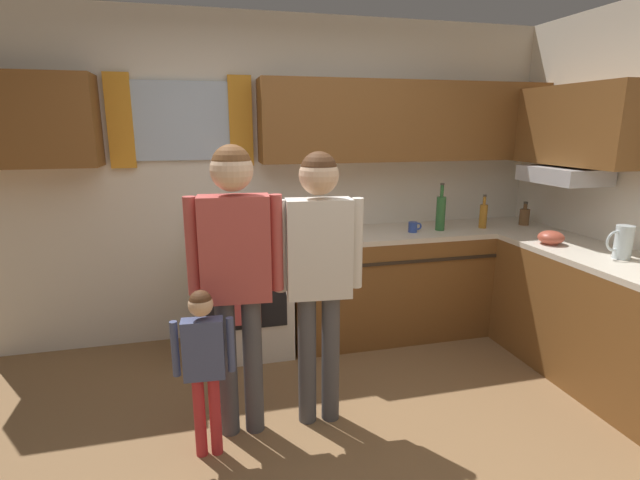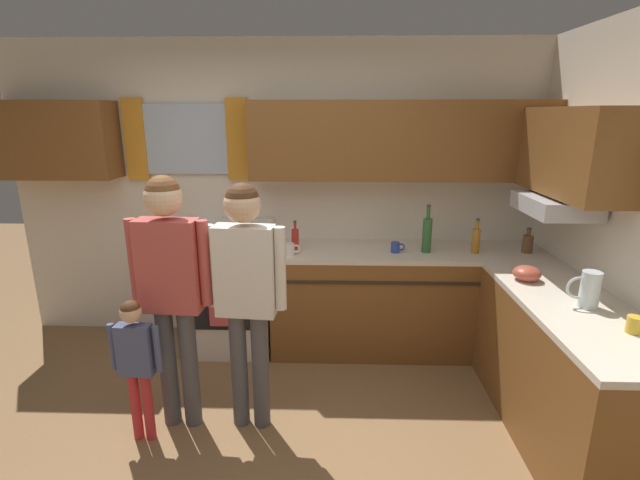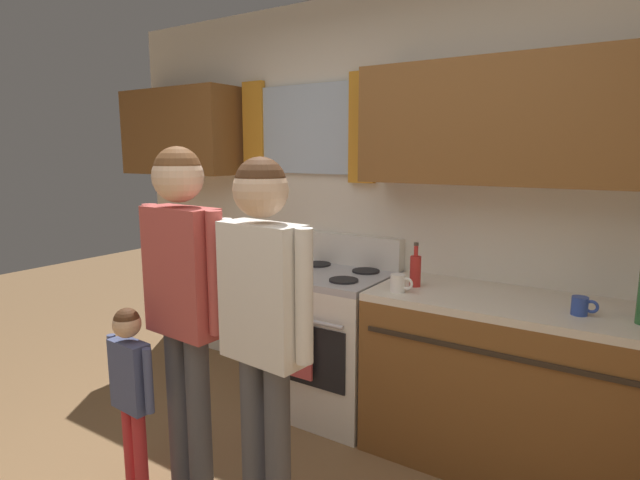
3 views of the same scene
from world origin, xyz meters
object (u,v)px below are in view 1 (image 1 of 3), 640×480
at_px(bottle_oil_amber, 483,215).
at_px(adult_holding_child, 236,260).
at_px(bottle_sauce_red, 313,225).
at_px(small_child, 204,355).
at_px(bottle_wine_green, 441,212).
at_px(adult_in_plaid, 319,259).
at_px(mug_cobalt_blue, 413,227).
at_px(mug_ceramic_white, 314,235).
at_px(bottle_squat_brown, 524,216).
at_px(water_pitcher, 623,242).
at_px(stove_oven, 242,293).
at_px(mixing_bowl, 551,238).

xyz_separation_m(bottle_oil_amber, adult_holding_child, (-2.15, -1.00, 0.04)).
xyz_separation_m(bottle_sauce_red, small_child, (-0.87, -1.22, -0.40)).
xyz_separation_m(bottle_wine_green, adult_in_plaid, (-1.29, -1.01, -0.03)).
xyz_separation_m(bottle_sauce_red, adult_holding_child, (-0.68, -1.05, 0.05)).
relative_size(mug_cobalt_blue, mug_ceramic_white, 0.91).
bearing_deg(bottle_oil_amber, bottle_wine_green, 178.66).
bearing_deg(bottle_squat_brown, water_pitcher, -94.72).
height_order(stove_oven, bottle_wine_green, bottle_wine_green).
bearing_deg(stove_oven, adult_holding_child, -95.94).
bearing_deg(bottle_wine_green, water_pitcher, -55.88).
relative_size(bottle_oil_amber, bottle_wine_green, 0.73).
distance_m(stove_oven, mixing_bowl, 2.36).
relative_size(mixing_bowl, adult_in_plaid, 0.11).
distance_m(water_pitcher, mixing_bowl, 0.48).
height_order(mixing_bowl, adult_in_plaid, adult_in_plaid).
height_order(stove_oven, mug_ceramic_white, stove_oven).
relative_size(water_pitcher, adult_holding_child, 0.13).
distance_m(bottle_oil_amber, water_pitcher, 1.12).
bearing_deg(adult_holding_child, mixing_bowl, 9.04).
bearing_deg(mixing_bowl, small_child, -168.04).
bearing_deg(water_pitcher, bottle_oil_amber, 107.41).
xyz_separation_m(bottle_squat_brown, mixing_bowl, (-0.26, -0.65, -0.03)).
bearing_deg(bottle_oil_amber, water_pitcher, -72.59).
distance_m(stove_oven, bottle_sauce_red, 0.77).
xyz_separation_m(bottle_sauce_red, bottle_squat_brown, (1.90, -0.03, -0.02)).
bearing_deg(bottle_wine_green, bottle_sauce_red, 177.52).
bearing_deg(small_child, mug_ceramic_white, 51.42).
relative_size(bottle_oil_amber, bottle_squat_brown, 1.40).
bearing_deg(mug_ceramic_white, bottle_sauce_red, 79.54).
relative_size(bottle_squat_brown, adult_in_plaid, 0.13).
distance_m(mug_cobalt_blue, adult_holding_child, 1.81).
bearing_deg(bottle_squat_brown, adult_holding_child, -158.42).
height_order(bottle_sauce_red, bottle_wine_green, bottle_wine_green).
distance_m(bottle_squat_brown, adult_in_plaid, 2.35).
relative_size(bottle_wine_green, mug_ceramic_white, 3.14).
bearing_deg(stove_oven, mug_ceramic_white, -18.36).
xyz_separation_m(adult_in_plaid, small_child, (-0.66, -0.16, -0.43)).
bearing_deg(mug_cobalt_blue, water_pitcher, -47.34).
bearing_deg(small_child, adult_in_plaid, 13.83).
relative_size(bottle_oil_amber, water_pitcher, 1.30).
bearing_deg(bottle_wine_green, mug_ceramic_white, -174.44).
bearing_deg(stove_oven, mug_cobalt_blue, -3.58).
distance_m(bottle_oil_amber, mug_ceramic_white, 1.51).
xyz_separation_m(stove_oven, bottle_sauce_red, (0.57, -0.02, 0.53)).
xyz_separation_m(bottle_sauce_red, water_pitcher, (1.81, -1.13, 0.02)).
height_order(stove_oven, adult_in_plaid, adult_in_plaid).
height_order(stove_oven, bottle_squat_brown, bottle_squat_brown).
distance_m(mug_cobalt_blue, mixing_bowl, 1.02).
bearing_deg(water_pitcher, small_child, -178.10).
bearing_deg(small_child, stove_oven, 76.08).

